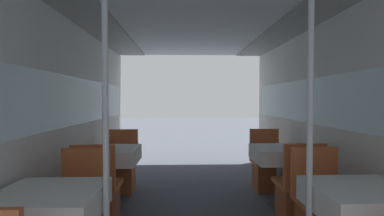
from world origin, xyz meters
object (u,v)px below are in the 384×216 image
Objects in this scene: support_pole_left_0 at (106,132)px; support_pole_right_0 at (310,131)px; dining_table_left_0 at (50,207)px; dining_table_right_1 at (280,156)px; chair_left_near_1 at (98,199)px; dining_table_right_0 at (362,203)px; chair_left_far_1 at (121,172)px; dining_table_left_1 at (111,157)px; chair_right_near_1 at (298,197)px; chair_right_far_1 at (267,171)px.

support_pole_left_0 is 1.00× the size of support_pole_right_0.
dining_table_right_1 is (2.15, 1.74, 0.00)m from dining_table_left_0.
chair_left_near_1 is at bearing 146.96° from support_pole_right_0.
dining_table_right_0 is (2.15, 0.00, 0.00)m from dining_table_left_0.
dining_table_right_0 is 0.63m from support_pole_right_0.
support_pole_left_0 is 1.39m from support_pole_right_0.
chair_left_near_1 and chair_left_far_1 have the same top height.
chair_left_near_1 is (-0.38, 1.15, -0.85)m from support_pole_left_0.
dining_table_left_1 is (0.00, 1.74, 0.00)m from dining_table_left_0.
chair_left_near_1 is 2.15m from chair_right_near_1.
support_pole_left_0 is at bearing 52.72° from chair_right_far_1.
dining_table_right_1 is (0.00, 1.74, 0.00)m from dining_table_right_0.
dining_table_left_0 and dining_table_right_0 have the same top height.
chair_right_near_1 is at bearing -90.00° from dining_table_right_1.
chair_left_near_1 reaches higher than dining_table_left_0.
chair_right_near_1 is (2.15, -1.17, 0.00)m from chair_left_far_1.
chair_left_near_1 is 1.00× the size of chair_left_far_1.
dining_table_right_1 is at bearing 90.00° from chair_right_near_1.
dining_table_left_0 is 0.82× the size of chair_right_near_1.
support_pole_left_0 is at bearing -77.75° from dining_table_left_1.
chair_left_far_1 is at bearing 90.00° from dining_table_left_1.
dining_table_left_0 is 0.32× the size of support_pole_left_0.
chair_left_near_1 is at bearing 90.00° from dining_table_left_0.
chair_left_far_1 is at bearing 164.71° from dining_table_right_1.
chair_left_far_1 reaches higher than dining_table_right_0.
dining_table_right_0 is (2.15, -2.33, 0.34)m from chair_left_far_1.
support_pole_right_0 is 2.53× the size of chair_right_far_1.
chair_right_near_1 is 1.00× the size of chair_right_far_1.
chair_left_near_1 reaches higher than dining_table_left_1.
chair_left_near_1 and chair_right_far_1 have the same top height.
chair_right_far_1 is at bearing 90.00° from dining_table_right_1.
dining_table_right_0 is at bearing 0.00° from support_pole_right_0.
dining_table_right_0 is at bearing -90.00° from chair_right_near_1.
chair_right_far_1 reaches higher than dining_table_left_0.
support_pole_right_0 is at bearing 0.00° from support_pole_left_0.
support_pole_right_0 is 2.50m from chair_right_far_1.
chair_left_far_1 is 1.22× the size of dining_table_right_0.
support_pole_left_0 is 2.50m from chair_left_far_1.
chair_right_far_1 is at bearing 80.78° from support_pole_right_0.
support_pole_right_0 is at bearing -102.25° from dining_table_right_1.
support_pole_right_0 is (1.39, 0.00, 0.00)m from support_pole_left_0.
support_pole_left_0 is 2.53× the size of chair_left_near_1.
support_pole_left_0 reaches higher than dining_table_left_0.
chair_left_far_1 is 1.00× the size of chair_right_far_1.
chair_right_near_1 is (2.15, -0.59, -0.34)m from dining_table_left_1.
dining_table_right_0 is at bearing 132.72° from chair_left_far_1.
dining_table_left_1 and dining_table_right_1 have the same top height.
chair_left_near_1 is at bearing 151.80° from dining_table_right_0.
chair_left_near_1 reaches higher than dining_table_right_0.
chair_left_far_1 is 2.25m from dining_table_right_1.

